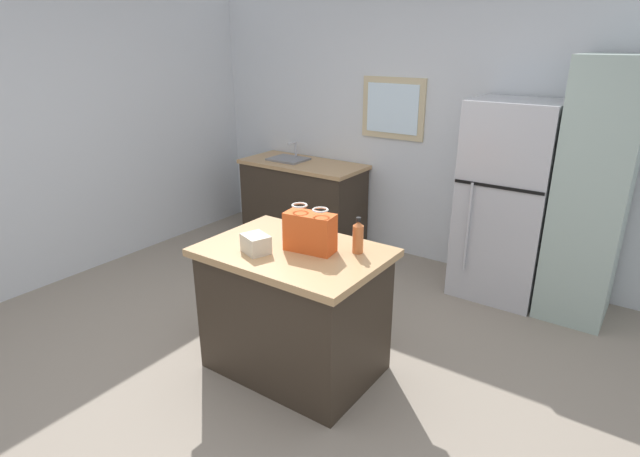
# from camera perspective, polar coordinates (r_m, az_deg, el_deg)

# --- Properties ---
(ground) EXTENTS (6.42, 6.42, 0.00)m
(ground) POSITION_cam_1_polar(r_m,az_deg,el_deg) (3.71, -4.45, -15.48)
(ground) COLOR gray
(back_wall) EXTENTS (5.35, 0.13, 2.64)m
(back_wall) POSITION_cam_1_polar(r_m,az_deg,el_deg) (5.20, 12.65, 10.48)
(back_wall) COLOR silver
(back_wall) RESTS_ON ground
(left_wall) EXTENTS (0.10, 4.89, 2.64)m
(left_wall) POSITION_cam_1_polar(r_m,az_deg,el_deg) (5.23, -28.49, 8.56)
(left_wall) COLOR silver
(left_wall) RESTS_ON ground
(kitchen_island) EXTENTS (1.17, 0.82, 0.90)m
(kitchen_island) POSITION_cam_1_polar(r_m,az_deg,el_deg) (3.51, -2.84, -8.98)
(kitchen_island) COLOR #33281E
(kitchen_island) RESTS_ON ground
(refrigerator) EXTENTS (0.72, 0.66, 1.71)m
(refrigerator) POSITION_cam_1_polar(r_m,az_deg,el_deg) (4.68, 19.92, 2.78)
(refrigerator) COLOR #B7B7BC
(refrigerator) RESTS_ON ground
(tall_cabinet) EXTENTS (0.51, 0.59, 2.06)m
(tall_cabinet) POSITION_cam_1_polar(r_m,az_deg,el_deg) (4.53, 27.91, 3.38)
(tall_cabinet) COLOR #9EB2A8
(tall_cabinet) RESTS_ON ground
(sink_counter) EXTENTS (1.36, 0.63, 1.09)m
(sink_counter) POSITION_cam_1_polar(r_m,az_deg,el_deg) (5.74, -1.92, 3.05)
(sink_counter) COLOR #33281E
(sink_counter) RESTS_ON ground
(shopping_bag) EXTENTS (0.34, 0.19, 0.29)m
(shopping_bag) POSITION_cam_1_polar(r_m,az_deg,el_deg) (3.24, -1.12, -0.36)
(shopping_bag) COLOR #DB511E
(shopping_bag) RESTS_ON kitchen_island
(small_box) EXTENTS (0.21, 0.19, 0.12)m
(small_box) POSITION_cam_1_polar(r_m,az_deg,el_deg) (3.27, -7.11, -1.69)
(small_box) COLOR beige
(small_box) RESTS_ON kitchen_island
(bottle) EXTENTS (0.07, 0.07, 0.23)m
(bottle) POSITION_cam_1_polar(r_m,az_deg,el_deg) (3.23, 4.23, -0.94)
(bottle) COLOR #C66633
(bottle) RESTS_ON kitchen_island
(ear_defenders) EXTENTS (0.15, 0.20, 0.06)m
(ear_defenders) POSITION_cam_1_polar(r_m,az_deg,el_deg) (3.59, -2.54, -0.10)
(ear_defenders) COLOR black
(ear_defenders) RESTS_ON kitchen_island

